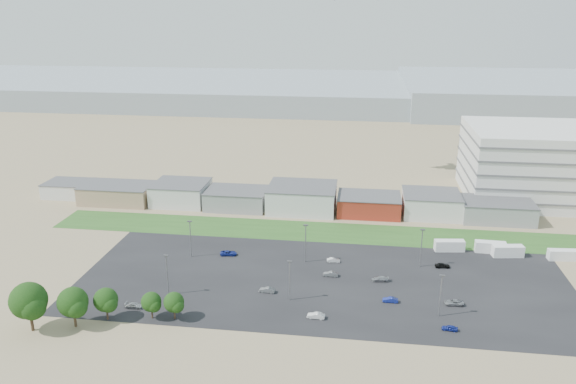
% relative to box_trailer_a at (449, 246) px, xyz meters
% --- Properties ---
extents(ground, '(700.00, 700.00, 0.00)m').
position_rel_box_trailer_a_xyz_m(ground, '(-38.15, -43.03, -1.52)').
color(ground, '#847554').
rests_on(ground, ground).
extents(parking_lot, '(120.00, 50.00, 0.01)m').
position_rel_box_trailer_a_xyz_m(parking_lot, '(-33.15, -23.03, -1.51)').
color(parking_lot, black).
rests_on(parking_lot, ground).
extents(grass_strip, '(160.00, 16.00, 0.02)m').
position_rel_box_trailer_a_xyz_m(grass_strip, '(-38.15, 8.97, -1.51)').
color(grass_strip, '#28501E').
rests_on(grass_strip, ground).
extents(hills_backdrop, '(700.00, 200.00, 9.00)m').
position_rel_box_trailer_a_xyz_m(hills_backdrop, '(1.85, 271.97, 2.98)').
color(hills_backdrop, gray).
rests_on(hills_backdrop, ground).
extents(building_row, '(170.00, 20.00, 8.00)m').
position_rel_box_trailer_a_xyz_m(building_row, '(-55.15, 27.97, 2.48)').
color(building_row, silver).
rests_on(building_row, ground).
extents(box_trailer_a, '(8.34, 3.53, 3.03)m').
position_rel_box_trailer_a_xyz_m(box_trailer_a, '(0.00, 0.00, 0.00)').
color(box_trailer_a, silver).
rests_on(box_trailer_a, ground).
extents(box_trailer_b, '(8.25, 2.91, 3.06)m').
position_rel_box_trailer_a_xyz_m(box_trailer_b, '(11.00, 0.44, 0.01)').
color(box_trailer_b, silver).
rests_on(box_trailer_b, ground).
extents(box_trailer_c, '(8.52, 3.75, 3.09)m').
position_rel_box_trailer_a_xyz_m(box_trailer_c, '(15.10, -1.71, 0.03)').
color(box_trailer_c, silver).
rests_on(box_trailer_c, ground).
extents(box_trailer_d, '(7.72, 2.97, 2.83)m').
position_rel_box_trailer_a_xyz_m(box_trailer_d, '(29.09, -2.02, -0.10)').
color(box_trailer_d, silver).
rests_on(box_trailer_d, ground).
extents(tree_far_left, '(8.13, 8.13, 12.19)m').
position_rel_box_trailer_a_xyz_m(tree_far_left, '(-91.23, -53.53, 4.58)').
color(tree_far_left, black).
rests_on(tree_far_left, ground).
extents(tree_left, '(6.77, 6.77, 10.16)m').
position_rel_box_trailer_a_xyz_m(tree_left, '(-83.12, -50.93, 3.56)').
color(tree_left, black).
rests_on(tree_left, ground).
extents(tree_mid, '(5.54, 5.54, 8.31)m').
position_rel_box_trailer_a_xyz_m(tree_mid, '(-77.69, -47.32, 2.64)').
color(tree_mid, black).
rests_on(tree_mid, ground).
extents(tree_right, '(4.62, 4.62, 6.93)m').
position_rel_box_trailer_a_xyz_m(tree_right, '(-68.37, -45.49, 1.95)').
color(tree_right, black).
rests_on(tree_right, ground).
extents(tree_near, '(4.70, 4.70, 7.05)m').
position_rel_box_trailer_a_xyz_m(tree_near, '(-63.44, -45.10, 2.01)').
color(tree_near, black).
rests_on(tree_near, ground).
extents(lightpole_front_l, '(1.18, 0.49, 10.05)m').
position_rel_box_trailer_a_xyz_m(lightpole_front_l, '(-68.44, -34.79, 3.51)').
color(lightpole_front_l, slate).
rests_on(lightpole_front_l, ground).
extents(lightpole_front_m, '(1.15, 0.48, 9.78)m').
position_rel_box_trailer_a_xyz_m(lightpole_front_m, '(-40.03, -33.48, 3.37)').
color(lightpole_front_m, slate).
rests_on(lightpole_front_m, ground).
extents(lightpole_front_r, '(1.16, 0.48, 9.87)m').
position_rel_box_trailer_a_xyz_m(lightpole_front_r, '(-6.91, -36.18, 3.42)').
color(lightpole_front_r, slate).
rests_on(lightpole_front_r, ground).
extents(lightpole_back_l, '(1.21, 0.50, 10.29)m').
position_rel_box_trailer_a_xyz_m(lightpole_back_l, '(-69.44, -13.62, 3.63)').
color(lightpole_back_l, slate).
rests_on(lightpole_back_l, ground).
extents(lightpole_back_m, '(1.24, 0.51, 10.50)m').
position_rel_box_trailer_a_xyz_m(lightpole_back_m, '(-38.63, -12.63, 3.73)').
color(lightpole_back_m, slate).
rests_on(lightpole_back_m, ground).
extents(lightpole_back_r, '(1.22, 0.51, 10.39)m').
position_rel_box_trailer_a_xyz_m(lightpole_back_r, '(-8.85, -11.44, 3.68)').
color(lightpole_back_r, slate).
rests_on(lightpole_back_r, ground).
extents(parked_car_0, '(4.44, 2.24, 1.20)m').
position_rel_box_trailer_a_xyz_m(parked_car_0, '(-2.95, -30.70, -0.91)').
color(parked_car_0, '#A5A5AA').
rests_on(parked_car_0, ground).
extents(parked_car_1, '(3.57, 1.31, 1.17)m').
position_rel_box_trailer_a_xyz_m(parked_car_1, '(-17.13, -31.38, -0.93)').
color(parked_car_1, navy).
rests_on(parked_car_1, ground).
extents(parked_car_2, '(3.41, 1.72, 1.12)m').
position_rel_box_trailer_a_xyz_m(parked_car_2, '(-5.31, -41.67, -0.96)').
color(parked_car_2, navy).
rests_on(parked_car_2, ground).
extents(parked_car_4, '(3.86, 1.62, 1.24)m').
position_rel_box_trailer_a_xyz_m(parked_car_4, '(-45.76, -30.59, -0.89)').
color(parked_car_4, '#595B5E').
rests_on(parked_car_4, ground).
extents(parked_car_7, '(3.74, 1.34, 1.23)m').
position_rel_box_trailer_a_xyz_m(parked_car_7, '(-31.49, -20.15, -0.90)').
color(parked_car_7, '#595B5E').
rests_on(parked_car_7, ground).
extents(parked_car_8, '(3.93, 1.93, 1.29)m').
position_rel_box_trailer_a_xyz_m(parked_car_8, '(-3.15, -11.30, -0.87)').
color(parked_car_8, black).
rests_on(parked_car_8, ground).
extents(parked_car_9, '(4.75, 2.66, 1.25)m').
position_rel_box_trailer_a_xyz_m(parked_car_9, '(-59.77, -11.33, -0.89)').
color(parked_car_9, navy).
rests_on(parked_car_9, ground).
extents(parked_car_10, '(4.12, 1.68, 1.20)m').
position_rel_box_trailer_a_xyz_m(parked_car_10, '(-73.96, -41.84, -0.92)').
color(parked_car_10, '#A5A5AA').
rests_on(parked_car_10, ground).
extents(parked_car_11, '(3.54, 1.53, 1.13)m').
position_rel_box_trailer_a_xyz_m(parked_car_11, '(-31.26, -11.84, -0.95)').
color(parked_car_11, silver).
rests_on(parked_car_11, ground).
extents(parked_car_12, '(4.27, 2.01, 1.20)m').
position_rel_box_trailer_a_xyz_m(parked_car_12, '(-19.27, -21.17, -0.91)').
color(parked_car_12, '#A5A5AA').
rests_on(parked_car_12, ground).
extents(parked_car_13, '(3.93, 1.58, 1.27)m').
position_rel_box_trailer_a_xyz_m(parked_car_13, '(-33.30, -40.68, -0.88)').
color(parked_car_13, silver).
rests_on(parked_car_13, ground).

